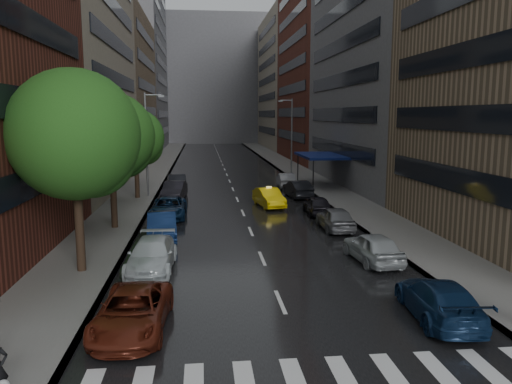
# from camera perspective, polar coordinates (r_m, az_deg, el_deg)

# --- Properties ---
(ground) EXTENTS (220.00, 220.00, 0.00)m
(ground) POSITION_cam_1_polar(r_m,az_deg,el_deg) (16.49, 5.07, -17.44)
(ground) COLOR gray
(ground) RESTS_ON ground
(road) EXTENTS (14.00, 140.00, 0.01)m
(road) POSITION_cam_1_polar(r_m,az_deg,el_deg) (64.96, -3.53, 2.41)
(road) COLOR black
(road) RESTS_ON ground
(sidewalk_left) EXTENTS (4.00, 140.00, 0.15)m
(sidewalk_left) POSITION_cam_1_polar(r_m,az_deg,el_deg) (65.16, -11.47, 2.33)
(sidewalk_left) COLOR gray
(sidewalk_left) RESTS_ON ground
(sidewalk_right) EXTENTS (4.00, 140.00, 0.15)m
(sidewalk_right) POSITION_cam_1_polar(r_m,az_deg,el_deg) (65.98, 4.31, 2.56)
(sidewalk_right) COLOR gray
(sidewalk_right) RESTS_ON ground
(crosswalk) EXTENTS (13.15, 2.80, 0.01)m
(crosswalk) POSITION_cam_1_polar(r_m,az_deg,el_deg) (14.79, 7.49, -20.71)
(crosswalk) COLOR silver
(crosswalk) RESTS_ON ground
(buildings_left) EXTENTS (8.00, 108.00, 38.00)m
(buildings_left) POSITION_cam_1_polar(r_m,az_deg,el_deg) (74.76, -15.97, 15.21)
(buildings_left) COLOR maroon
(buildings_left) RESTS_ON ground
(buildings_right) EXTENTS (8.05, 109.10, 36.00)m
(buildings_right) POSITION_cam_1_polar(r_m,az_deg,el_deg) (73.82, 8.21, 14.80)
(buildings_right) COLOR #937A5B
(buildings_right) RESTS_ON ground
(building_far) EXTENTS (40.00, 14.00, 32.00)m
(building_far) POSITION_cam_1_polar(r_m,az_deg,el_deg) (132.80, -5.01, 12.59)
(building_far) COLOR slate
(building_far) RESTS_ON ground
(tree_near) EXTENTS (5.86, 5.86, 9.33)m
(tree_near) POSITION_cam_1_polar(r_m,az_deg,el_deg) (23.70, -20.05, 6.14)
(tree_near) COLOR #382619
(tree_near) RESTS_ON ground
(tree_mid) EXTENTS (5.46, 5.46, 8.70)m
(tree_mid) POSITION_cam_1_polar(r_m,az_deg,el_deg) (32.51, -16.25, 6.15)
(tree_mid) COLOR #382619
(tree_mid) RESTS_ON ground
(tree_far) EXTENTS (4.90, 4.90, 7.80)m
(tree_far) POSITION_cam_1_polar(r_m,az_deg,el_deg) (43.96, -13.62, 6.06)
(tree_far) COLOR #382619
(tree_far) RESTS_ON ground
(taxi) EXTENTS (2.31, 4.71, 1.49)m
(taxi) POSITION_cam_1_polar(r_m,az_deg,el_deg) (39.70, 1.48, -0.64)
(taxi) COLOR yellow
(taxi) RESTS_ON ground
(parked_cars_left) EXTENTS (2.57, 36.45, 1.60)m
(parked_cars_left) POSITION_cam_1_polar(r_m,az_deg,el_deg) (32.48, -10.36, -2.91)
(parked_cars_left) COLOR #5F2013
(parked_cars_left) RESTS_ON ground
(parked_cars_right) EXTENTS (2.49, 37.90, 1.52)m
(parked_cars_right) POSITION_cam_1_polar(r_m,az_deg,el_deg) (33.23, 8.53, -2.61)
(parked_cars_right) COLOR #0F2547
(parked_cars_right) RESTS_ON ground
(street_lamp_left) EXTENTS (1.74, 0.22, 9.00)m
(street_lamp_left) POSITION_cam_1_polar(r_m,az_deg,el_deg) (44.80, -12.32, 5.58)
(street_lamp_left) COLOR gray
(street_lamp_left) RESTS_ON sidewalk_left
(street_lamp_right) EXTENTS (1.74, 0.22, 9.00)m
(street_lamp_right) POSITION_cam_1_polar(r_m,az_deg,el_deg) (60.48, 4.03, 6.57)
(street_lamp_right) COLOR gray
(street_lamp_right) RESTS_ON sidewalk_right
(awning) EXTENTS (4.00, 8.00, 3.12)m
(awning) POSITION_cam_1_polar(r_m,az_deg,el_deg) (51.07, 7.39, 4.12)
(awning) COLOR navy
(awning) RESTS_ON sidewalk_right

